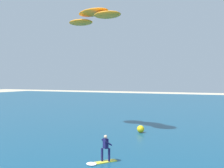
# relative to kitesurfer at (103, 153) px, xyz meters

# --- Properties ---
(ocean) EXTENTS (160.00, 90.00, 0.10)m
(ocean) POSITION_rel_kitesurfer_xyz_m (-0.55, 37.58, -0.65)
(ocean) COLOR navy
(ocean) RESTS_ON ground
(kitesurfer) EXTENTS (1.63, 1.90, 1.67)m
(kitesurfer) POSITION_rel_kitesurfer_xyz_m (0.00, 0.00, 0.00)
(kitesurfer) COLOR yellow
(kitesurfer) RESTS_ON ocean
(kite) EXTENTS (7.58, 5.11, 1.10)m
(kite) POSITION_rel_kitesurfer_xyz_m (-5.65, 9.28, 10.92)
(kite) COLOR orange
(marker_buoy) EXTENTS (0.70, 0.70, 0.70)m
(marker_buoy) POSITION_rel_kitesurfer_xyz_m (-0.74, 9.70, -0.25)
(marker_buoy) COLOR yellow
(marker_buoy) RESTS_ON ocean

